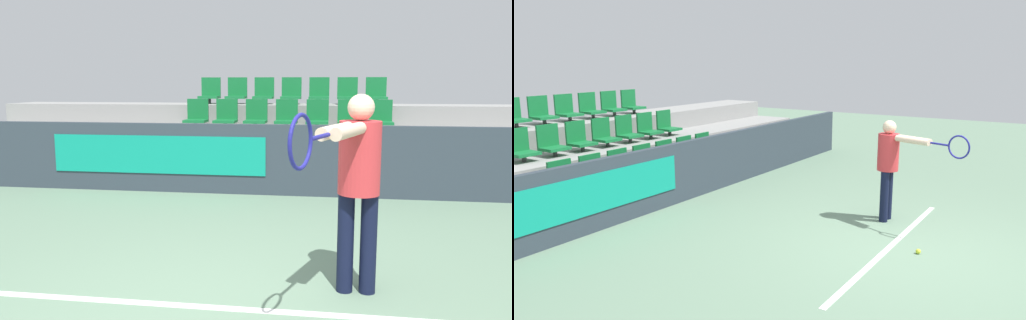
# 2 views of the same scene
# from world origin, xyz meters

# --- Properties ---
(court_baseline) EXTENTS (4.14, 0.08, 0.01)m
(court_baseline) POSITION_xyz_m (0.00, 0.27, 0.00)
(court_baseline) COLOR white
(court_baseline) RESTS_ON ground
(barrier_wall) EXTENTS (12.15, 0.14, 1.05)m
(barrier_wall) POSITION_xyz_m (-0.04, 4.13, 0.53)
(barrier_wall) COLOR #2D3842
(barrier_wall) RESTS_ON ground
(bleacher_tier_front) EXTENTS (11.75, 1.09, 0.41)m
(bleacher_tier_front) POSITION_xyz_m (0.00, 4.76, 0.21)
(bleacher_tier_front) COLOR gray
(bleacher_tier_front) RESTS_ON ground
(bleacher_tier_middle) EXTENTS (11.75, 1.09, 0.82)m
(bleacher_tier_middle) POSITION_xyz_m (0.00, 5.85, 0.41)
(bleacher_tier_middle) COLOR gray
(bleacher_tier_middle) RESTS_ON ground
(bleacher_tier_back) EXTENTS (11.75, 1.09, 1.24)m
(bleacher_tier_back) POSITION_xyz_m (0.00, 6.94, 0.62)
(bleacher_tier_back) COLOR gray
(bleacher_tier_back) RESTS_ON ground
(stadium_chair_0) EXTENTS (0.40, 0.39, 0.54)m
(stadium_chair_0) POSITION_xyz_m (-1.69, 4.89, 0.63)
(stadium_chair_0) COLOR #333333
(stadium_chair_0) RESTS_ON bleacher_tier_front
(stadium_chair_1) EXTENTS (0.40, 0.39, 0.54)m
(stadium_chair_1) POSITION_xyz_m (-1.12, 4.89, 0.63)
(stadium_chair_1) COLOR #333333
(stadium_chair_1) RESTS_ON bleacher_tier_front
(stadium_chair_2) EXTENTS (0.40, 0.39, 0.54)m
(stadium_chair_2) POSITION_xyz_m (-0.56, 4.89, 0.63)
(stadium_chair_2) COLOR #333333
(stadium_chair_2) RESTS_ON bleacher_tier_front
(stadium_chair_3) EXTENTS (0.40, 0.39, 0.54)m
(stadium_chair_3) POSITION_xyz_m (0.00, 4.89, 0.63)
(stadium_chair_3) COLOR #333333
(stadium_chair_3) RESTS_ON bleacher_tier_front
(stadium_chair_4) EXTENTS (0.40, 0.39, 0.54)m
(stadium_chair_4) POSITION_xyz_m (0.56, 4.89, 0.63)
(stadium_chair_4) COLOR #333333
(stadium_chair_4) RESTS_ON bleacher_tier_front
(stadium_chair_5) EXTENTS (0.40, 0.39, 0.54)m
(stadium_chair_5) POSITION_xyz_m (1.12, 4.89, 0.63)
(stadium_chair_5) COLOR #333333
(stadium_chair_5) RESTS_ON bleacher_tier_front
(stadium_chair_6) EXTENTS (0.40, 0.39, 0.54)m
(stadium_chair_6) POSITION_xyz_m (1.69, 4.89, 0.63)
(stadium_chair_6) COLOR #333333
(stadium_chair_6) RESTS_ON bleacher_tier_front
(stadium_chair_7) EXTENTS (0.40, 0.39, 0.54)m
(stadium_chair_7) POSITION_xyz_m (-1.69, 5.97, 1.05)
(stadium_chair_7) COLOR #333333
(stadium_chair_7) RESTS_ON bleacher_tier_middle
(stadium_chair_8) EXTENTS (0.40, 0.39, 0.54)m
(stadium_chair_8) POSITION_xyz_m (-1.12, 5.97, 1.05)
(stadium_chair_8) COLOR #333333
(stadium_chair_8) RESTS_ON bleacher_tier_middle
(stadium_chair_9) EXTENTS (0.40, 0.39, 0.54)m
(stadium_chair_9) POSITION_xyz_m (-0.56, 5.97, 1.05)
(stadium_chair_9) COLOR #333333
(stadium_chair_9) RESTS_ON bleacher_tier_middle
(stadium_chair_10) EXTENTS (0.40, 0.39, 0.54)m
(stadium_chair_10) POSITION_xyz_m (0.00, 5.97, 1.05)
(stadium_chair_10) COLOR #333333
(stadium_chair_10) RESTS_ON bleacher_tier_middle
(stadium_chair_11) EXTENTS (0.40, 0.39, 0.54)m
(stadium_chair_11) POSITION_xyz_m (0.56, 5.97, 1.05)
(stadium_chair_11) COLOR #333333
(stadium_chair_11) RESTS_ON bleacher_tier_middle
(stadium_chair_12) EXTENTS (0.40, 0.39, 0.54)m
(stadium_chair_12) POSITION_xyz_m (1.12, 5.97, 1.05)
(stadium_chair_12) COLOR #333333
(stadium_chair_12) RESTS_ON bleacher_tier_middle
(stadium_chair_13) EXTENTS (0.40, 0.39, 0.54)m
(stadium_chair_13) POSITION_xyz_m (1.69, 5.97, 1.05)
(stadium_chair_13) COLOR #333333
(stadium_chair_13) RESTS_ON bleacher_tier_middle
(stadium_chair_14) EXTENTS (0.40, 0.39, 0.54)m
(stadium_chair_14) POSITION_xyz_m (-1.69, 7.06, 1.46)
(stadium_chair_14) COLOR #333333
(stadium_chair_14) RESTS_ON bleacher_tier_back
(stadium_chair_15) EXTENTS (0.40, 0.39, 0.54)m
(stadium_chair_15) POSITION_xyz_m (-1.12, 7.06, 1.46)
(stadium_chair_15) COLOR #333333
(stadium_chair_15) RESTS_ON bleacher_tier_back
(stadium_chair_16) EXTENTS (0.40, 0.39, 0.54)m
(stadium_chair_16) POSITION_xyz_m (-0.56, 7.06, 1.46)
(stadium_chair_16) COLOR #333333
(stadium_chair_16) RESTS_ON bleacher_tier_back
(stadium_chair_17) EXTENTS (0.40, 0.39, 0.54)m
(stadium_chair_17) POSITION_xyz_m (0.00, 7.06, 1.46)
(stadium_chair_17) COLOR #333333
(stadium_chair_17) RESTS_ON bleacher_tier_back
(stadium_chair_18) EXTENTS (0.40, 0.39, 0.54)m
(stadium_chair_18) POSITION_xyz_m (0.56, 7.06, 1.46)
(stadium_chair_18) COLOR #333333
(stadium_chair_18) RESTS_ON bleacher_tier_back
(stadium_chair_19) EXTENTS (0.40, 0.39, 0.54)m
(stadium_chair_19) POSITION_xyz_m (1.12, 7.06, 1.46)
(stadium_chair_19) COLOR #333333
(stadium_chair_19) RESTS_ON bleacher_tier_back
(stadium_chair_20) EXTENTS (0.40, 0.39, 0.54)m
(stadium_chair_20) POSITION_xyz_m (1.69, 7.06, 1.46)
(stadium_chair_20) COLOR #333333
(stadium_chair_20) RESTS_ON bleacher_tier_back
(tennis_player) EXTENTS (0.62, 1.42, 1.57)m
(tennis_player) POSITION_xyz_m (0.99, 0.66, 0.96)
(tennis_player) COLOR black
(tennis_player) RESTS_ON ground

